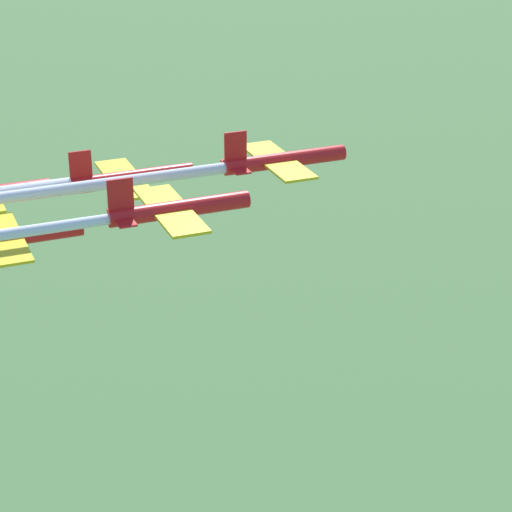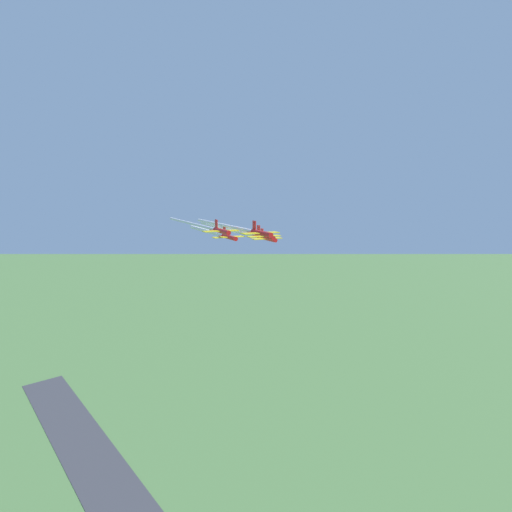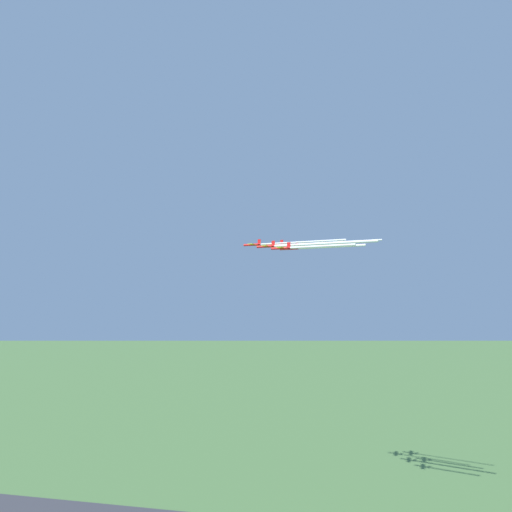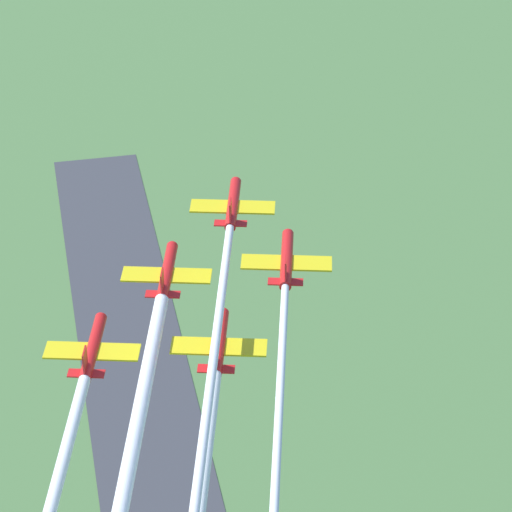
% 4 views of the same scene
% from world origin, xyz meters
% --- Properties ---
extents(jet_0, '(9.35, 9.61, 3.25)m').
position_xyz_m(jet_0, '(-55.25, 58.49, 144.07)').
color(jet_0, red).
extents(jet_1, '(9.35, 9.61, 3.25)m').
position_xyz_m(jet_1, '(-57.12, 46.74, 142.01)').
color(jet_1, red).
extents(jet_2, '(9.35, 9.61, 3.25)m').
position_xyz_m(jet_2, '(-45.89, 51.15, 143.90)').
color(jet_2, red).
extents(jet_4, '(9.35, 9.61, 3.25)m').
position_xyz_m(jet_4, '(-47.75, 39.40, 141.06)').
color(jet_4, red).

